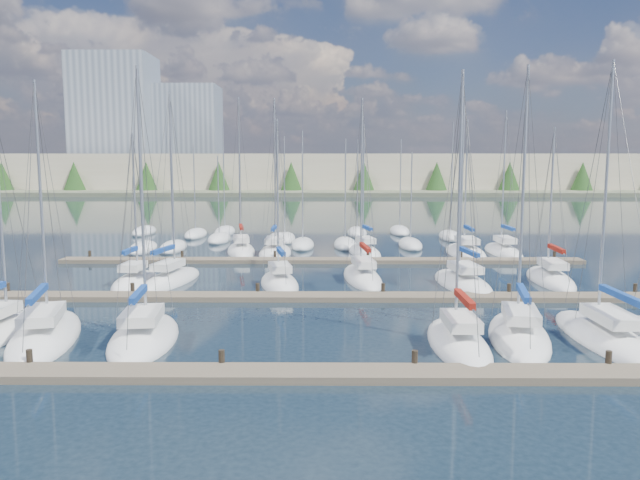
{
  "coord_description": "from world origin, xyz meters",
  "views": [
    {
      "loc": [
        0.26,
        -22.04,
        8.7
      ],
      "look_at": [
        0.0,
        14.0,
        4.0
      ],
      "focal_mm": 35.0,
      "sensor_mm": 36.0,
      "label": 1
    }
  ],
  "objects_px": {
    "sailboat_o": "(275,252)",
    "sailboat_q": "(466,252)",
    "sailboat_h": "(135,282)",
    "sailboat_j": "(280,283)",
    "sailboat_f": "(605,338)",
    "sailboat_r": "(503,251)",
    "sailboat_c": "(144,337)",
    "sailboat_i": "(171,280)",
    "sailboat_p": "(364,252)",
    "sailboat_b": "(45,336)",
    "sailboat_l": "(463,283)",
    "sailboat_k": "(362,277)",
    "sailboat_m": "(550,279)",
    "sailboat_a": "(0,333)",
    "sailboat_e": "(519,335)",
    "sailboat_n": "(241,250)",
    "sailboat_d": "(458,343)"
  },
  "relations": [
    {
      "from": "sailboat_i",
      "to": "sailboat_q",
      "type": "xyz_separation_m",
      "value": [
        23.87,
        13.55,
        -0.03
      ]
    },
    {
      "from": "sailboat_h",
      "to": "sailboat_j",
      "type": "distance_m",
      "value": 10.09
    },
    {
      "from": "sailboat_q",
      "to": "sailboat_p",
      "type": "xyz_separation_m",
      "value": [
        -9.31,
        0.04,
        0.02
      ]
    },
    {
      "from": "sailboat_a",
      "to": "sailboat_q",
      "type": "relative_size",
      "value": 0.9
    },
    {
      "from": "sailboat_i",
      "to": "sailboat_o",
      "type": "bearing_deg",
      "value": 75.29
    },
    {
      "from": "sailboat_m",
      "to": "sailboat_e",
      "type": "height_order",
      "value": "sailboat_e"
    },
    {
      "from": "sailboat_e",
      "to": "sailboat_j",
      "type": "xyz_separation_m",
      "value": [
        -12.57,
        12.75,
        0.0
      ]
    },
    {
      "from": "sailboat_o",
      "to": "sailboat_q",
      "type": "height_order",
      "value": "sailboat_o"
    },
    {
      "from": "sailboat_e",
      "to": "sailboat_c",
      "type": "distance_m",
      "value": 18.15
    },
    {
      "from": "sailboat_b",
      "to": "sailboat_m",
      "type": "bearing_deg",
      "value": 12.52
    },
    {
      "from": "sailboat_r",
      "to": "sailboat_h",
      "type": "height_order",
      "value": "sailboat_r"
    },
    {
      "from": "sailboat_p",
      "to": "sailboat_f",
      "type": "relative_size",
      "value": 0.9
    },
    {
      "from": "sailboat_d",
      "to": "sailboat_j",
      "type": "distance_m",
      "value": 16.87
    },
    {
      "from": "sailboat_e",
      "to": "sailboat_r",
      "type": "bearing_deg",
      "value": 86.73
    },
    {
      "from": "sailboat_e",
      "to": "sailboat_j",
      "type": "bearing_deg",
      "value": 145.73
    },
    {
      "from": "sailboat_p",
      "to": "sailboat_b",
      "type": "distance_m",
      "value": 32.5
    },
    {
      "from": "sailboat_p",
      "to": "sailboat_c",
      "type": "relative_size",
      "value": 0.91
    },
    {
      "from": "sailboat_i",
      "to": "sailboat_j",
      "type": "xyz_separation_m",
      "value": [
        7.76,
        -0.98,
        -0.01
      ]
    },
    {
      "from": "sailboat_m",
      "to": "sailboat_a",
      "type": "relative_size",
      "value": 1.0
    },
    {
      "from": "sailboat_f",
      "to": "sailboat_i",
      "type": "bearing_deg",
      "value": 148.79
    },
    {
      "from": "sailboat_o",
      "to": "sailboat_d",
      "type": "relative_size",
      "value": 1.11
    },
    {
      "from": "sailboat_d",
      "to": "sailboat_c",
      "type": "height_order",
      "value": "sailboat_c"
    },
    {
      "from": "sailboat_p",
      "to": "sailboat_b",
      "type": "xyz_separation_m",
      "value": [
        -17.24,
        -27.55,
        -0.02
      ]
    },
    {
      "from": "sailboat_b",
      "to": "sailboat_c",
      "type": "height_order",
      "value": "sailboat_c"
    },
    {
      "from": "sailboat_k",
      "to": "sailboat_h",
      "type": "height_order",
      "value": "sailboat_k"
    },
    {
      "from": "sailboat_r",
      "to": "sailboat_m",
      "type": "height_order",
      "value": "sailboat_r"
    },
    {
      "from": "sailboat_l",
      "to": "sailboat_q",
      "type": "bearing_deg",
      "value": 70.3
    },
    {
      "from": "sailboat_r",
      "to": "sailboat_d",
      "type": "height_order",
      "value": "sailboat_r"
    },
    {
      "from": "sailboat_o",
      "to": "sailboat_f",
      "type": "bearing_deg",
      "value": -56.37
    },
    {
      "from": "sailboat_k",
      "to": "sailboat_p",
      "type": "distance_m",
      "value": 12.35
    },
    {
      "from": "sailboat_k",
      "to": "sailboat_l",
      "type": "relative_size",
      "value": 1.02
    },
    {
      "from": "sailboat_a",
      "to": "sailboat_q",
      "type": "xyz_separation_m",
      "value": [
        29.03,
        26.98,
        -0.01
      ]
    },
    {
      "from": "sailboat_l",
      "to": "sailboat_f",
      "type": "bearing_deg",
      "value": -79.74
    },
    {
      "from": "sailboat_o",
      "to": "sailboat_j",
      "type": "xyz_separation_m",
      "value": [
        1.43,
        -14.35,
        -0.0
      ]
    },
    {
      "from": "sailboat_p",
      "to": "sailboat_l",
      "type": "distance_m",
      "value": 15.56
    },
    {
      "from": "sailboat_m",
      "to": "sailboat_p",
      "type": "distance_m",
      "value": 17.95
    },
    {
      "from": "sailboat_a",
      "to": "sailboat_j",
      "type": "distance_m",
      "value": 17.95
    },
    {
      "from": "sailboat_m",
      "to": "sailboat_h",
      "type": "bearing_deg",
      "value": -173.95
    },
    {
      "from": "sailboat_k",
      "to": "sailboat_j",
      "type": "xyz_separation_m",
      "value": [
        -5.86,
        -2.25,
        -0.0
      ]
    },
    {
      "from": "sailboat_q",
      "to": "sailboat_l",
      "type": "height_order",
      "value": "sailboat_l"
    },
    {
      "from": "sailboat_f",
      "to": "sailboat_r",
      "type": "bearing_deg",
      "value": 82.56
    },
    {
      "from": "sailboat_r",
      "to": "sailboat_p",
      "type": "distance_m",
      "value": 12.89
    },
    {
      "from": "sailboat_h",
      "to": "sailboat_c",
      "type": "height_order",
      "value": "sailboat_c"
    },
    {
      "from": "sailboat_r",
      "to": "sailboat_l",
      "type": "relative_size",
      "value": 1.02
    },
    {
      "from": "sailboat_o",
      "to": "sailboat_h",
      "type": "xyz_separation_m",
      "value": [
        -8.65,
        -14.08,
        -0.01
      ]
    },
    {
      "from": "sailboat_o",
      "to": "sailboat_q",
      "type": "relative_size",
      "value": 1.15
    },
    {
      "from": "sailboat_k",
      "to": "sailboat_n",
      "type": "bearing_deg",
      "value": 123.17
    },
    {
      "from": "sailboat_m",
      "to": "sailboat_f",
      "type": "distance_m",
      "value": 14.99
    },
    {
      "from": "sailboat_i",
      "to": "sailboat_n",
      "type": "height_order",
      "value": "sailboat_n"
    },
    {
      "from": "sailboat_n",
      "to": "sailboat_b",
      "type": "height_order",
      "value": "sailboat_n"
    }
  ]
}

